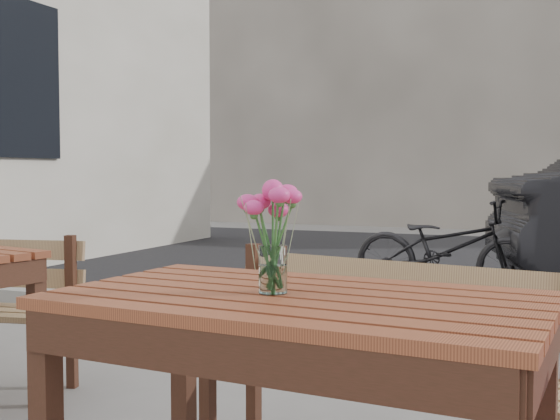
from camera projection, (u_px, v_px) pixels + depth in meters
name	position (u px, v px, depth m)	size (l,w,h in m)	color
street	(478.00, 289.00, 6.65)	(30.00, 8.12, 0.12)	black
backdrop_buildings	(544.00, 57.00, 14.98)	(15.50, 4.00, 8.00)	slate
main_table	(299.00, 343.00, 1.91)	(1.35, 0.84, 0.81)	brown
main_bench	(383.00, 341.00, 2.57)	(1.42, 0.63, 0.85)	#926E4B
main_vase	(273.00, 223.00, 1.91)	(0.17, 0.17, 0.31)	white
bicycle	(446.00, 248.00, 6.37)	(0.59, 1.70, 0.89)	black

